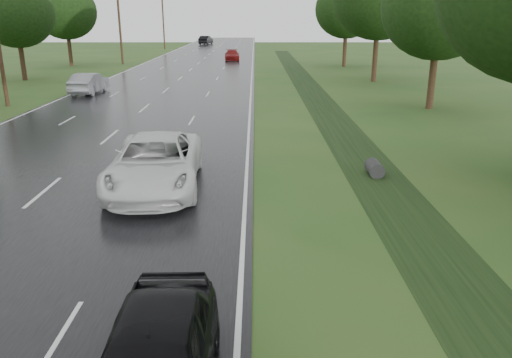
% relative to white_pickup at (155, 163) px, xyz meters
% --- Properties ---
extents(road, '(14.00, 180.00, 0.04)m').
position_rel_white_pickup_xyz_m(road, '(-3.70, 36.54, -0.89)').
color(road, black).
rests_on(road, ground).
extents(edge_stripe_east, '(0.12, 180.00, 0.01)m').
position_rel_white_pickup_xyz_m(edge_stripe_east, '(3.05, 36.54, -0.87)').
color(edge_stripe_east, silver).
rests_on(edge_stripe_east, road).
extents(edge_stripe_west, '(0.12, 180.00, 0.01)m').
position_rel_white_pickup_xyz_m(edge_stripe_west, '(-10.45, 36.54, -0.87)').
color(edge_stripe_west, silver).
rests_on(edge_stripe_west, road).
extents(center_line, '(0.12, 180.00, 0.01)m').
position_rel_white_pickup_xyz_m(center_line, '(-3.70, 36.54, -0.87)').
color(center_line, silver).
rests_on(center_line, road).
extents(drainage_ditch, '(2.20, 120.00, 0.56)m').
position_rel_white_pickup_xyz_m(drainage_ditch, '(7.80, 10.25, -0.88)').
color(drainage_ditch, black).
rests_on(drainage_ditch, ground).
extents(utility_pole_far, '(1.60, 0.26, 10.00)m').
position_rel_white_pickup_xyz_m(utility_pole_far, '(-12.90, 46.54, 4.28)').
color(utility_pole_far, '#362516').
rests_on(utility_pole_far, ground).
extents(utility_pole_distant, '(1.60, 0.26, 10.00)m').
position_rel_white_pickup_xyz_m(utility_pole_distant, '(-12.90, 76.54, 4.28)').
color(utility_pole_distant, '#362516').
rests_on(utility_pole_distant, ground).
extents(tree_east_c, '(7.00, 7.00, 9.29)m').
position_rel_white_pickup_xyz_m(tree_east_c, '(14.50, 15.54, 5.22)').
color(tree_east_c, '#362516').
rests_on(tree_east_c, ground).
extents(tree_east_f, '(7.20, 7.20, 9.62)m').
position_rel_white_pickup_xyz_m(tree_east_f, '(13.80, 43.54, 5.46)').
color(tree_east_f, '#362516').
rests_on(tree_east_f, ground).
extents(tree_west_d, '(6.60, 6.60, 8.80)m').
position_rel_white_pickup_xyz_m(tree_west_d, '(-17.90, 30.54, 4.91)').
color(tree_west_d, '#362516').
rests_on(tree_west_d, ground).
extents(tree_west_f, '(7.00, 7.00, 9.29)m').
position_rel_white_pickup_xyz_m(tree_west_f, '(-18.50, 44.54, 5.22)').
color(tree_west_f, '#362516').
rests_on(tree_west_f, ground).
extents(white_pickup, '(3.29, 6.45, 1.75)m').
position_rel_white_pickup_xyz_m(white_pickup, '(0.00, 0.00, 0.00)').
color(white_pickup, silver).
rests_on(white_pickup, road).
extents(silver_sedan, '(1.81, 4.72, 1.54)m').
position_rel_white_pickup_xyz_m(silver_sedan, '(-9.20, 21.93, -0.10)').
color(silver_sedan, gray).
rests_on(silver_sedan, road).
extents(far_car_red, '(2.16, 4.76, 1.35)m').
position_rel_white_pickup_xyz_m(far_car_red, '(0.32, 51.79, -0.20)').
color(far_car_red, maroon).
rests_on(far_car_red, road).
extents(far_car_dark, '(2.69, 5.46, 1.72)m').
position_rel_white_pickup_xyz_m(far_car_dark, '(-6.88, 91.54, -0.01)').
color(far_car_dark, black).
rests_on(far_car_dark, road).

